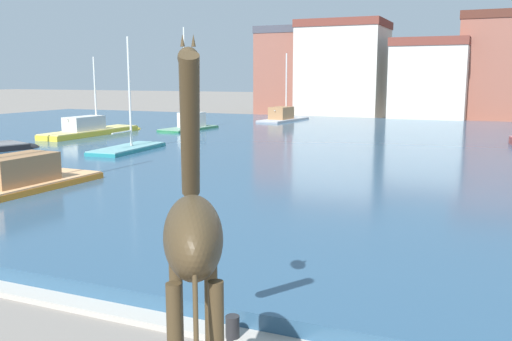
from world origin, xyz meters
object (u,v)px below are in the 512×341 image
sailboat_green (187,128)px  sailboat_yellow (97,132)px  sailboat_teal (133,151)px  mooring_bollard (233,330)px  giraffe_statue (193,240)px  sailboat_grey (285,119)px

sailboat_green → sailboat_yellow: bearing=-128.9°
sailboat_green → sailboat_yellow: size_ratio=0.83×
sailboat_green → sailboat_yellow: sailboat_green is taller
sailboat_teal → mooring_bollard: sailboat_teal is taller
sailboat_green → sailboat_yellow: (-4.24, -5.26, 0.01)m
mooring_bollard → sailboat_yellow: bearing=133.1°
mooring_bollard → sailboat_teal: bearing=129.8°
giraffe_statue → mooring_bollard: bearing=105.7°
sailboat_yellow → giraffe_statue: bearing=-48.8°
giraffe_statue → sailboat_green: sailboat_green is taller
giraffe_statue → sailboat_grey: 45.75m
giraffe_statue → sailboat_grey: (-14.97, 43.18, -2.03)m
mooring_bollard → sailboat_grey: bearing=109.3°
giraffe_statue → sailboat_teal: sailboat_teal is taller
sailboat_teal → mooring_bollard: (14.77, -17.71, -0.11)m
sailboat_yellow → mooring_bollard: size_ratio=19.43×
giraffe_statue → sailboat_yellow: sailboat_yellow is taller
sailboat_teal → giraffe_statue: bearing=-52.5°
giraffe_statue → sailboat_green: bearing=120.7°
sailboat_grey → sailboat_green: bearing=-107.0°
sailboat_green → sailboat_grey: bearing=73.0°
giraffe_statue → sailboat_teal: bearing=127.5°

